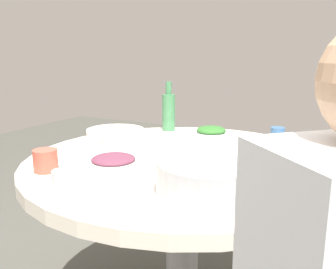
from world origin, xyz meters
The scene contains 10 objects.
round_dining_table centered at (0.00, 0.00, 0.66)m, with size 1.16×1.16×0.77m.
rice_bowl centered at (0.21, -0.28, 0.82)m, with size 0.30×0.30×0.10m.
soup_bowl centered at (-0.36, 0.08, 0.80)m, with size 0.25×0.27×0.06m.
dish_greens centered at (-0.04, 0.39, 0.79)m, with size 0.20×0.20×0.05m.
dish_eggplant centered at (-0.17, -0.20, 0.79)m, with size 0.21×0.21×0.04m.
dish_tofu_braise centered at (0.30, 0.12, 0.79)m, with size 0.22×0.22×0.04m.
green_bottle centered at (-0.28, 0.42, 0.87)m, with size 0.06×0.06×0.24m.
tea_cup_near centered at (0.25, 0.44, 0.80)m, with size 0.06×0.06×0.06m, color #355D8E.
tea_cup_far centered at (-0.33, -0.34, 0.81)m, with size 0.08×0.08×0.07m, color #BC5140.
tea_cup_side centered at (-0.13, -0.47, 0.81)m, with size 0.07×0.07×0.07m, color white.
Camera 1 is at (0.55, -1.17, 1.15)m, focal length 38.85 mm.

